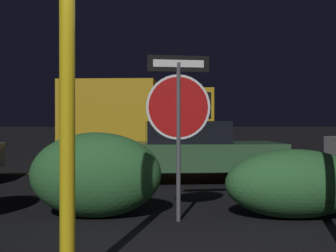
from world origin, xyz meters
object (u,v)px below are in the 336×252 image
(yellow_pole_left, at_px, (67,110))
(delivery_truck, at_px, (140,114))
(hedge_bush_3, at_px, (295,184))
(hedge_bush_2, at_px, (96,175))
(passing_car_2, at_px, (181,151))
(stop_sign, at_px, (178,106))

(yellow_pole_left, relative_size, delivery_truck, 0.46)
(yellow_pole_left, bearing_deg, hedge_bush_3, 45.40)
(hedge_bush_2, height_order, passing_car_2, passing_car_2)
(yellow_pole_left, height_order, hedge_bush_2, yellow_pole_left)
(stop_sign, bearing_deg, yellow_pole_left, -119.12)
(yellow_pole_left, distance_m, hedge_bush_2, 3.01)
(yellow_pole_left, xyz_separation_m, delivery_truck, (0.20, 15.22, 0.22))
(hedge_bush_2, relative_size, passing_car_2, 0.40)
(hedge_bush_3, distance_m, passing_car_2, 4.27)
(stop_sign, distance_m, yellow_pole_left, 2.78)
(delivery_truck, bearing_deg, stop_sign, 8.80)
(yellow_pole_left, distance_m, passing_car_2, 6.97)
(yellow_pole_left, height_order, passing_car_2, yellow_pole_left)
(stop_sign, xyz_separation_m, yellow_pole_left, (-1.05, -2.58, -0.12))
(hedge_bush_2, relative_size, hedge_bush_3, 0.94)
(passing_car_2, bearing_deg, delivery_truck, 5.27)
(stop_sign, height_order, passing_car_2, stop_sign)
(yellow_pole_left, xyz_separation_m, hedge_bush_3, (2.71, 2.75, -0.97))
(hedge_bush_3, bearing_deg, hedge_bush_2, 177.22)
(hedge_bush_2, bearing_deg, delivery_truck, 88.55)
(yellow_pole_left, bearing_deg, hedge_bush_2, 92.26)
(stop_sign, bearing_deg, hedge_bush_2, 158.23)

